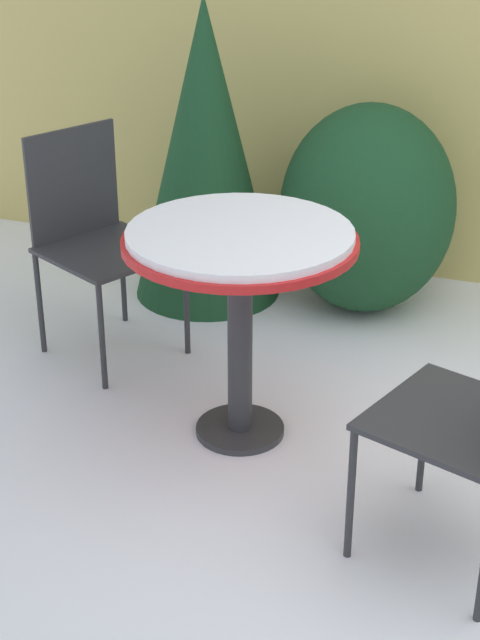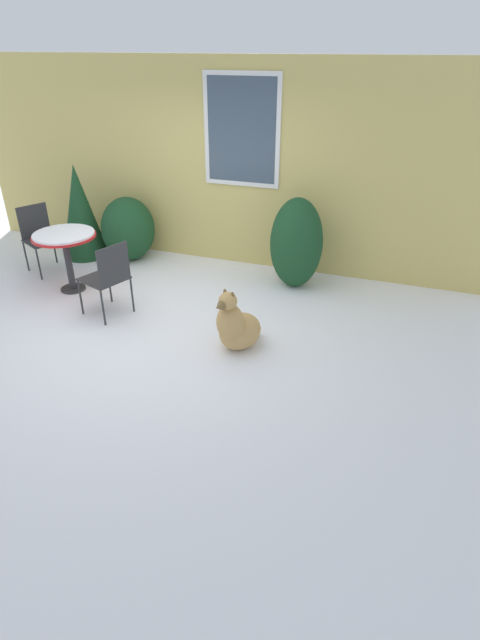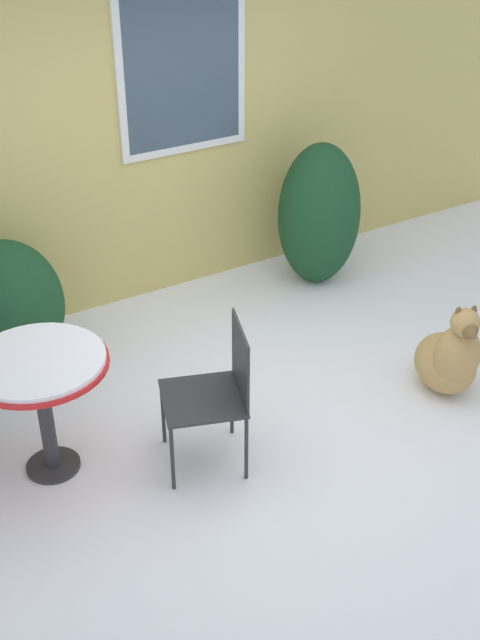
% 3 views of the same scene
% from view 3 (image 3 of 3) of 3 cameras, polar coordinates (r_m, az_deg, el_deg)
% --- Properties ---
extents(ground_plane, '(16.00, 16.00, 0.00)m').
position_cam_3_polar(ground_plane, '(5.29, 3.40, -8.01)').
color(ground_plane, white).
extents(house_wall, '(8.00, 0.10, 2.84)m').
position_cam_3_polar(house_wall, '(6.32, -7.56, 13.53)').
color(house_wall, tan).
rests_on(house_wall, ground_plane).
extents(shrub_left, '(0.80, 0.81, 0.96)m').
position_cam_3_polar(shrub_left, '(5.92, -16.20, 1.01)').
color(shrub_left, '#194223').
rests_on(shrub_left, ground_plane).
extents(shrub_middle, '(0.70, 0.66, 1.23)m').
position_cam_3_polar(shrub_middle, '(6.80, 5.65, 7.48)').
color(shrub_middle, '#194223').
rests_on(shrub_middle, ground_plane).
extents(patio_table, '(0.81, 0.81, 0.81)m').
position_cam_3_polar(patio_table, '(4.74, -14.08, -3.91)').
color(patio_table, '#2D2D30').
rests_on(patio_table, ground_plane).
extents(patio_chair_far_side, '(0.61, 0.61, 0.94)m').
position_cam_3_polar(patio_chair_far_side, '(4.77, -1.68, -4.92)').
color(patio_chair_far_side, '#2D2D30').
rests_on(patio_chair_far_side, ground_plane).
extents(dog, '(0.57, 0.71, 0.75)m').
position_cam_3_polar(dog, '(5.67, 14.69, -2.64)').
color(dog, tan).
rests_on(dog, ground_plane).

